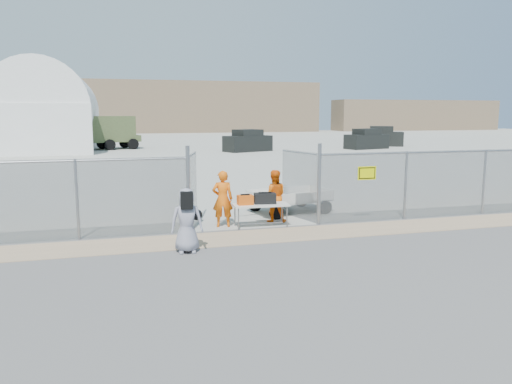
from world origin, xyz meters
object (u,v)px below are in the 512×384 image
object	(u,v)px
security_worker_right	(274,196)
folding_table	(261,216)
visitor	(187,220)
security_worker_left	(223,199)
utility_trailer	(290,201)

from	to	relation	value
security_worker_right	folding_table	bearing A→B (deg)	58.11
visitor	security_worker_left	bearing A→B (deg)	64.28
utility_trailer	visitor	bearing A→B (deg)	-147.28
security_worker_right	utility_trailer	bearing A→B (deg)	-114.07
folding_table	security_worker_right	distance (m)	0.97
folding_table	utility_trailer	size ratio (longest dim) A/B	0.48
security_worker_left	security_worker_right	world-z (taller)	security_worker_left
folding_table	security_worker_right	xyz separation A→B (m)	(0.60, 0.59, 0.47)
security_worker_right	visitor	size ratio (longest dim) A/B	1.03
security_worker_left	security_worker_right	distance (m)	1.72
folding_table	security_worker_left	world-z (taller)	security_worker_left
security_worker_left	utility_trailer	bearing A→B (deg)	-141.84
security_worker_right	visitor	bearing A→B (deg)	55.01
security_worker_left	visitor	size ratio (longest dim) A/B	1.07
folding_table	visitor	world-z (taller)	visitor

